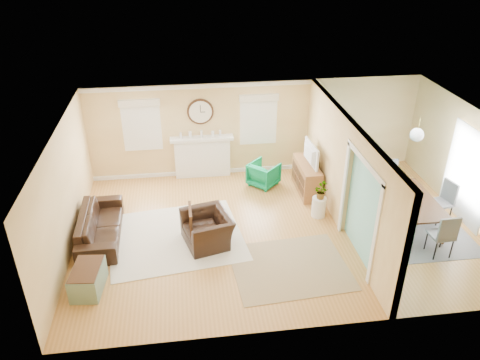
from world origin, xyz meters
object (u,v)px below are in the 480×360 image
at_px(eames_chair, 207,229).
at_px(credenza, 307,177).
at_px(green_chair, 264,174).
at_px(sofa, 100,225).
at_px(dining_table, 410,211).

bearing_deg(eames_chair, credenza, 110.31).
bearing_deg(eames_chair, green_chair, 130.16).
relative_size(sofa, dining_table, 1.14).
distance_m(eames_chair, dining_table, 4.72).
relative_size(sofa, eames_chair, 2.02).
bearing_deg(dining_table, eames_chair, 92.27).
bearing_deg(eames_chair, dining_table, 76.41).
bearing_deg(green_chair, credenza, -159.83).
relative_size(eames_chair, dining_table, 0.57).
distance_m(credenza, dining_table, 2.70).
distance_m(eames_chair, credenza, 3.33).
xyz_separation_m(eames_chair, dining_table, (4.72, 0.12, -0.02)).
distance_m(eames_chair, green_chair, 2.93).
xyz_separation_m(sofa, dining_table, (7.06, -0.39, 0.02)).
distance_m(sofa, credenza, 5.26).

